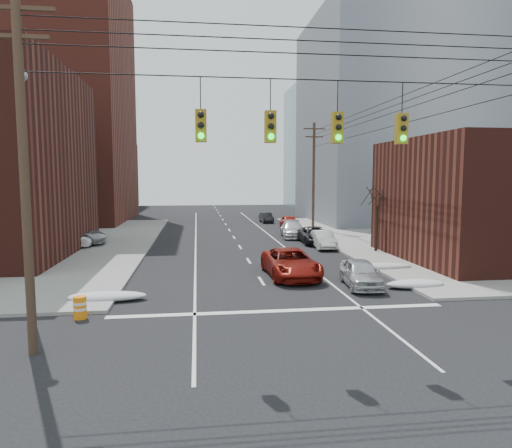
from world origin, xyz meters
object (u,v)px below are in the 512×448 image
object	(u,v)px
parked_car_d	(293,229)
parked_car_b	(323,240)
parked_car_e	(289,222)
lot_car_d	(13,236)
parked_car_f	(266,218)
lot_car_a	(64,240)
construction_barrel	(80,307)
lot_car_b	(71,235)
red_pickup	(291,263)
parked_car_a	(361,273)
parked_car_c	(315,235)

from	to	relation	value
parked_car_d	parked_car_b	bearing A→B (deg)	-75.05
parked_car_e	lot_car_d	bearing A→B (deg)	-154.03
parked_car_e	parked_car_f	size ratio (longest dim) A/B	1.18
lot_car_a	construction_barrel	xyz separation A→B (m)	(5.42, -17.74, -0.33)
parked_car_e	lot_car_b	size ratio (longest dim) A/B	0.77
red_pickup	construction_barrel	bearing A→B (deg)	-148.22
parked_car_f	parked_car_a	bearing A→B (deg)	-92.32
parked_car_f	lot_car_b	world-z (taller)	lot_car_b
parked_car_a	red_pickup	bearing A→B (deg)	145.05
lot_car_b	construction_barrel	distance (m)	20.09
red_pickup	parked_car_d	bearing A→B (deg)	76.14
parked_car_e	parked_car_c	bearing A→B (deg)	-86.68
parked_car_c	construction_barrel	bearing A→B (deg)	-125.88
parked_car_b	parked_car_f	world-z (taller)	parked_car_b
parked_car_a	parked_car_c	xyz separation A→B (m)	(1.60, 15.12, -0.00)
parked_car_e	construction_barrel	size ratio (longest dim) A/B	4.93
lot_car_a	parked_car_c	bearing A→B (deg)	-87.68
parked_car_b	parked_car_f	xyz separation A→B (m)	(-1.34, 20.80, -0.07)
parked_car_c	construction_barrel	world-z (taller)	parked_car_c
parked_car_b	parked_car_e	size ratio (longest dim) A/B	0.94
lot_car_a	construction_barrel	size ratio (longest dim) A/B	4.39
parked_car_e	lot_car_d	xyz separation A→B (m)	(-24.03, -10.03, 0.18)
parked_car_a	parked_car_f	distance (m)	33.33
lot_car_a	lot_car_b	world-z (taller)	lot_car_b
red_pickup	parked_car_f	distance (m)	30.80
parked_car_d	construction_barrel	xyz separation A→B (m)	(-13.31, -22.85, -0.28)
parked_car_a	parked_car_b	distance (m)	12.63
construction_barrel	lot_car_a	bearing A→B (deg)	107.00
parked_car_a	construction_barrel	distance (m)	13.25
parked_car_b	construction_barrel	distance (m)	21.61
parked_car_c	parked_car_e	bearing A→B (deg)	91.48
parked_car_b	construction_barrel	size ratio (longest dim) A/B	4.66
red_pickup	parked_car_c	world-z (taller)	red_pickup
red_pickup	lot_car_a	bearing A→B (deg)	141.52
red_pickup	parked_car_f	world-z (taller)	red_pickup
lot_car_a	lot_car_d	xyz separation A→B (m)	(-4.27, 1.66, 0.13)
parked_car_e	construction_barrel	world-z (taller)	parked_car_e
parked_car_d	lot_car_d	world-z (taller)	lot_car_d
parked_car_d	parked_car_e	distance (m)	6.66
parked_car_e	lot_car_a	xyz separation A→B (m)	(-19.75, -11.69, 0.05)
lot_car_a	construction_barrel	distance (m)	18.56
lot_car_a	lot_car_b	distance (m)	1.61
parked_car_e	parked_car_b	bearing A→B (deg)	-86.68
parked_car_b	parked_car_e	bearing A→B (deg)	94.02
lot_car_d	lot_car_a	bearing A→B (deg)	-111.59
lot_car_d	red_pickup	bearing A→B (deg)	-124.32
parked_car_a	parked_car_b	bearing A→B (deg)	89.39
parked_car_e	construction_barrel	xyz separation A→B (m)	(-14.33, -29.43, -0.29)
red_pickup	parked_car_d	size ratio (longest dim) A/B	1.11
parked_car_c	parked_car_d	bearing A→B (deg)	105.47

